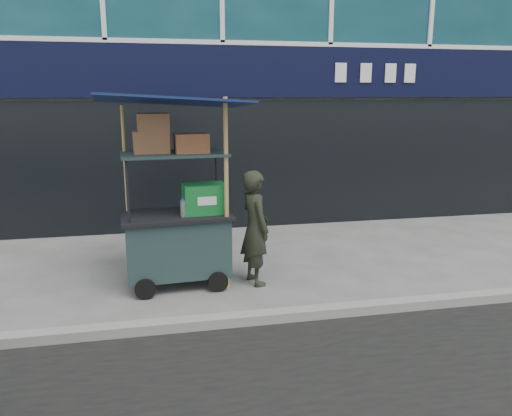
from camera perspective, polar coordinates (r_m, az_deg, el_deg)
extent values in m
plane|color=#5E5D59|center=(5.99, 1.84, -11.97)|extent=(80.00, 80.00, 0.00)
cube|color=gray|center=(5.79, 2.31, -12.25)|extent=(80.00, 0.18, 0.12)
cube|color=black|center=(9.23, -3.78, 15.28)|extent=(15.68, 0.06, 0.90)
cube|color=black|center=(9.36, -3.66, 4.81)|extent=(15.68, 0.04, 2.40)
cube|color=#1C2F30|center=(6.75, -8.98, -4.19)|extent=(1.38, 0.86, 0.77)
cylinder|color=black|center=(6.47, -12.54, -9.06)|extent=(0.27, 0.07, 0.27)
cylinder|color=black|center=(6.57, -4.35, -8.43)|extent=(0.27, 0.07, 0.27)
cube|color=black|center=(6.64, -9.10, -0.82)|extent=(1.47, 0.96, 0.04)
cylinder|color=black|center=(6.19, -14.46, 1.66)|extent=(0.04, 0.04, 0.83)
cylinder|color=black|center=(6.33, -3.40, 2.29)|extent=(0.04, 0.04, 0.83)
cylinder|color=black|center=(6.85, -14.60, 2.70)|extent=(0.04, 0.04, 0.83)
cylinder|color=black|center=(6.97, -4.56, 3.26)|extent=(0.04, 0.04, 0.83)
cube|color=#1C2F30|center=(6.49, -9.35, 6.11)|extent=(1.38, 0.86, 0.03)
cylinder|color=olive|center=(6.35, -3.39, 1.31)|extent=(0.06, 0.06, 2.49)
cylinder|color=olive|center=(6.88, -14.52, 1.34)|extent=(0.05, 0.05, 2.38)
cube|color=#0B1441|center=(6.45, -9.57, 11.97)|extent=(1.97, 1.45, 0.22)
cube|color=#0E5E1B|center=(6.59, -5.90, 1.10)|extent=(0.58, 0.42, 0.39)
cylinder|color=silver|center=(6.40, -8.32, -0.08)|extent=(0.08, 0.08, 0.22)
cylinder|color=blue|center=(6.37, -8.36, 0.98)|extent=(0.04, 0.04, 0.02)
cube|color=brown|center=(6.51, -11.89, 7.39)|extent=(0.46, 0.36, 0.28)
cube|color=#91653F|center=(6.45, -7.38, 7.37)|extent=(0.44, 0.34, 0.24)
cube|color=brown|center=(6.47, -11.69, 9.58)|extent=(0.41, 0.31, 0.22)
imported|color=#26291E|center=(6.65, -0.11, -2.27)|extent=(0.50, 0.64, 1.55)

